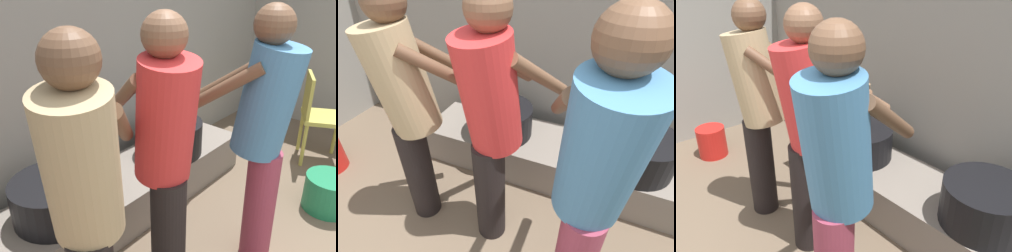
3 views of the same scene
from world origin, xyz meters
TOP-DOWN VIEW (x-y plane):
  - block_enclosure_rear at (0.00, 2.52)m, footprint 5.66×0.20m
  - hearth_ledge at (-0.10, 2.00)m, footprint 2.51×0.60m
  - cooking_pot_main at (-0.66, 1.97)m, footprint 0.56×0.56m
  - cooking_pot_secondary at (0.46, 1.98)m, footprint 0.55×0.55m
  - cook_in_blue_shirt at (0.18, 1.02)m, footprint 0.49×0.74m
  - cook_in_tan_shirt at (-0.94, 1.22)m, footprint 0.71×0.69m
  - cook_in_red_shirt at (-0.40, 1.27)m, footprint 0.55×0.75m
  - chair_olive at (1.76, 1.19)m, footprint 0.54×0.54m
  - bucket_green_plastic at (1.03, 0.78)m, footprint 0.38×0.38m

SIDE VIEW (x-z plane):
  - bucket_green_plastic at x=1.03m, z-range 0.00..0.29m
  - hearth_ledge at x=-0.10m, z-range 0.00..0.33m
  - cooking_pot_main at x=-0.66m, z-range 0.11..0.82m
  - cooking_pot_secondary at x=0.46m, z-range 0.33..0.62m
  - chair_olive at x=1.76m, z-range 0.05..0.93m
  - cook_in_tan_shirt at x=-0.94m, z-range 0.12..1.77m
  - cook_in_red_shirt at x=-0.40m, z-range 0.12..1.77m
  - cook_in_blue_shirt at x=0.18m, z-range 0.12..1.78m
  - block_enclosure_rear at x=0.00m, z-range 0.00..2.00m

